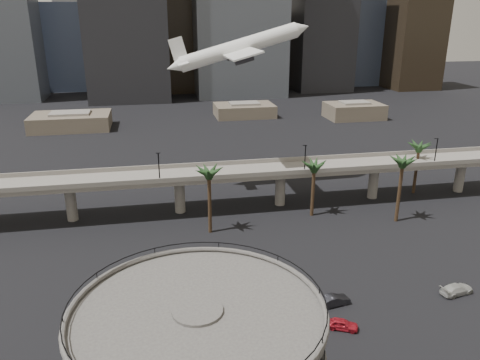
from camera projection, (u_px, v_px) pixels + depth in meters
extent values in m
cylinder|color=#4A4745|center=(199.00, 353.00, 41.14)|extent=(22.00, 22.00, 0.45)
torus|color=#4A4745|center=(199.00, 348.00, 40.98)|extent=(22.20, 22.20, 0.50)
torus|color=black|center=(199.00, 341.00, 40.72)|extent=(21.80, 21.80, 0.10)
cylinder|color=#4A4745|center=(198.00, 314.00, 39.81)|extent=(22.00, 22.00, 0.45)
torus|color=#4A4745|center=(197.00, 309.00, 39.65)|extent=(22.20, 22.20, 0.50)
torus|color=black|center=(197.00, 301.00, 39.38)|extent=(21.80, 21.80, 0.10)
cube|color=gray|center=(231.00, 173.00, 99.32)|extent=(130.00, 9.00, 0.90)
cube|color=gray|center=(235.00, 176.00, 94.85)|extent=(130.00, 0.30, 1.00)
cube|color=gray|center=(227.00, 163.00, 103.18)|extent=(130.00, 0.30, 1.00)
cylinder|color=gray|center=(71.00, 203.00, 94.87)|extent=(2.20, 2.20, 8.00)
cylinder|color=gray|center=(180.00, 195.00, 98.77)|extent=(2.20, 2.20, 8.00)
cylinder|color=gray|center=(280.00, 188.00, 102.68)|extent=(2.20, 2.20, 8.00)
cylinder|color=gray|center=(373.00, 182.00, 106.58)|extent=(2.20, 2.20, 8.00)
cylinder|color=gray|center=(460.00, 176.00, 110.48)|extent=(2.20, 2.20, 8.00)
cylinder|color=black|center=(159.00, 167.00, 91.79)|extent=(0.24, 0.24, 6.00)
cylinder|color=black|center=(305.00, 159.00, 97.11)|extent=(0.24, 0.24, 6.00)
cylinder|color=black|center=(436.00, 152.00, 102.43)|extent=(0.24, 0.24, 6.00)
cylinder|color=#412F1B|center=(210.00, 203.00, 88.72)|extent=(0.70, 0.70, 12.15)
ellipsoid|color=#1E3B1B|center=(209.00, 171.00, 86.55)|extent=(4.40, 4.40, 2.00)
cylinder|color=#412F1B|center=(313.00, 191.00, 96.55)|extent=(0.70, 0.70, 10.80)
ellipsoid|color=#1E3B1B|center=(314.00, 164.00, 94.61)|extent=(4.40, 4.40, 2.00)
cylinder|color=#412F1B|center=(399.00, 192.00, 93.53)|extent=(0.70, 0.70, 12.60)
ellipsoid|color=#1E3B1B|center=(403.00, 160.00, 91.29)|extent=(4.40, 4.40, 2.00)
cylinder|color=#412F1B|center=(416.00, 170.00, 108.85)|extent=(0.70, 0.70, 11.25)
ellipsoid|color=#1E3B1B|center=(419.00, 145.00, 106.83)|extent=(4.40, 4.40, 2.00)
cube|color=brown|center=(71.00, 121.00, 171.77)|extent=(28.00, 18.00, 5.50)
cube|color=gray|center=(70.00, 113.00, 170.71)|extent=(14.00, 9.00, 0.80)
cube|color=brown|center=(244.00, 110.00, 192.99)|extent=(24.00, 16.00, 5.00)
cube|color=gray|center=(244.00, 103.00, 192.02)|extent=(12.00, 8.00, 0.80)
cube|color=brown|center=(354.00, 111.00, 189.35)|extent=(22.00, 15.00, 6.00)
cube|color=gray|center=(355.00, 102.00, 188.21)|extent=(11.00, 7.50, 0.80)
cube|color=#4E535C|center=(6.00, 20.00, 218.79)|extent=(26.00, 24.00, 74.67)
cube|color=#3B465C|center=(76.00, 47.00, 260.42)|extent=(30.00, 30.00, 45.95)
cube|color=gray|center=(70.00, 0.00, 252.33)|extent=(16.50, 16.50, 2.40)
cube|color=black|center=(185.00, 8.00, 245.83)|extent=(28.00, 26.00, 86.16)
cube|color=gray|center=(269.00, 50.00, 276.26)|extent=(24.00, 24.00, 40.21)
cube|color=gray|center=(270.00, 12.00, 269.14)|extent=(13.20, 13.20, 2.40)
cube|color=black|center=(324.00, 3.00, 248.72)|extent=(30.00, 28.00, 90.94)
cube|color=#3B465C|center=(354.00, 26.00, 276.02)|extent=(34.00, 30.00, 67.01)
cube|color=black|center=(414.00, 38.00, 259.24)|extent=(26.00, 26.00, 55.52)
cube|color=gray|center=(203.00, 52.00, 288.85)|extent=(22.00, 22.00, 36.38)
cube|color=gray|center=(202.00, 18.00, 282.37)|extent=(12.10, 12.10, 2.40)
cylinder|color=white|center=(239.00, 47.00, 102.53)|extent=(26.75, 3.57, 10.43)
cone|color=white|center=(302.00, 28.00, 103.81)|extent=(4.16, 3.46, 4.21)
cone|color=white|center=(174.00, 67.00, 101.24)|extent=(4.05, 3.08, 3.84)
cube|color=white|center=(235.00, 51.00, 102.66)|extent=(6.22, 28.72, 1.97)
cube|color=white|center=(182.00, 63.00, 101.27)|extent=(2.32, 9.58, 0.84)
cube|color=white|center=(178.00, 50.00, 100.27)|extent=(4.35, 0.36, 5.88)
cylinder|color=#27272D|center=(235.00, 55.00, 108.06)|extent=(4.39, 1.93, 2.91)
cylinder|color=#27272D|center=(244.00, 59.00, 98.33)|extent=(4.39, 1.93, 2.91)
imported|color=red|center=(342.00, 324.00, 62.57)|extent=(4.63, 3.37, 1.47)
imported|color=black|center=(334.00, 300.00, 67.66)|extent=(5.09, 2.53, 1.60)
imported|color=beige|center=(457.00, 289.00, 70.45)|extent=(5.72, 3.20, 1.57)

